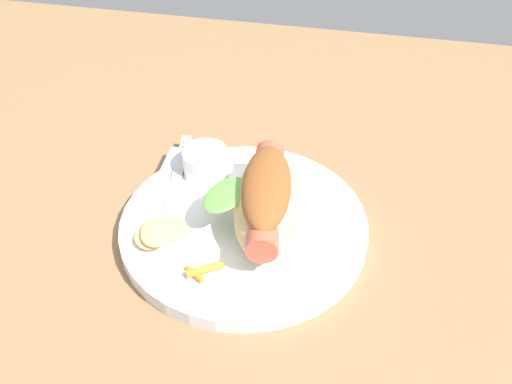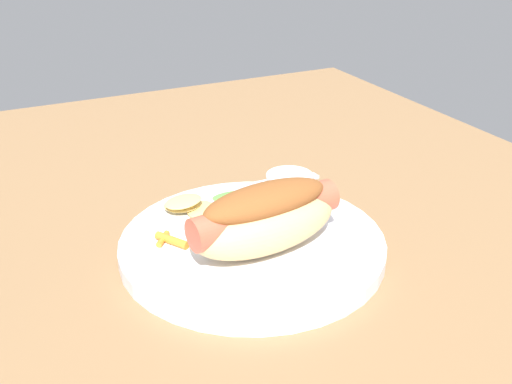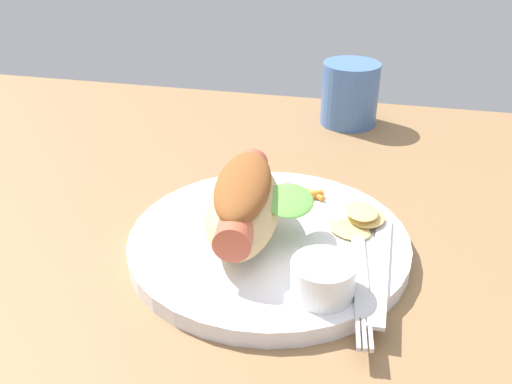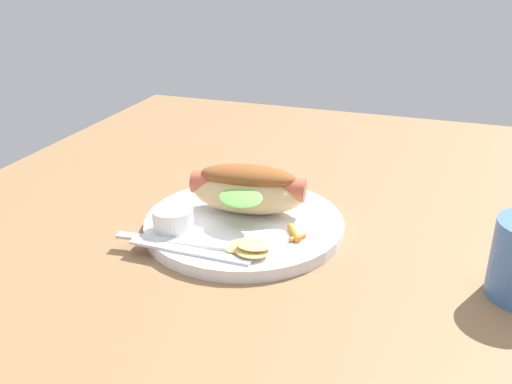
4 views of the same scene
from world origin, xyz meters
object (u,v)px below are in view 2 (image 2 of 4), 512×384
at_px(chips_pile, 190,205).
at_px(carrot_garnish, 170,240).
at_px(sauce_ramekin, 289,187).
at_px(fork, 255,192).
at_px(hot_dog, 265,217).
at_px(plate, 252,245).
at_px(knife, 237,189).

xyz_separation_m(chips_pile, carrot_garnish, (0.06, -0.04, -0.00)).
xyz_separation_m(sauce_ramekin, fork, (-0.03, -0.03, -0.01)).
bearing_deg(chips_pile, carrot_garnish, -36.84).
bearing_deg(chips_pile, fork, 94.75).
distance_m(hot_dog, sauce_ramekin, 0.11).
height_order(fork, chips_pile, chips_pile).
relative_size(plate, carrot_garnish, 6.95).
xyz_separation_m(fork, carrot_garnish, (0.06, -0.12, 0.00)).
xyz_separation_m(knife, carrot_garnish, (0.08, -0.11, 0.00)).
distance_m(plate, hot_dog, 0.05).
xyz_separation_m(plate, hot_dog, (0.02, 0.00, 0.04)).
bearing_deg(carrot_garnish, plate, 71.39).
bearing_deg(sauce_ramekin, carrot_garnish, -77.65).
relative_size(hot_dog, chips_pile, 2.29).
xyz_separation_m(sauce_ramekin, chips_pile, (-0.02, -0.11, -0.01)).
height_order(fork, carrot_garnish, carrot_garnish).
relative_size(sauce_ramekin, fork, 0.31).
relative_size(knife, chips_pile, 2.24).
distance_m(plate, knife, 0.11).
distance_m(fork, knife, 0.02).
relative_size(hot_dog, sauce_ramekin, 3.06).
distance_m(knife, carrot_garnish, 0.13).
xyz_separation_m(plate, carrot_garnish, (-0.03, -0.08, 0.01)).
distance_m(sauce_ramekin, knife, 0.06).
height_order(plate, hot_dog, hot_dog).
xyz_separation_m(plate, sauce_ramekin, (-0.06, 0.07, 0.02)).
distance_m(hot_dog, knife, 0.13).
bearing_deg(sauce_ramekin, knife, -136.10).
bearing_deg(fork, plate, -123.29).
xyz_separation_m(fork, chips_pile, (0.01, -0.08, 0.01)).
height_order(fork, knife, same).
bearing_deg(chips_pile, hot_dog, 20.37).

